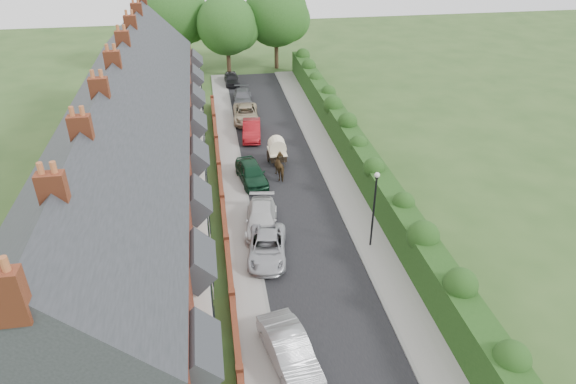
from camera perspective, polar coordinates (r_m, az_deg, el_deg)
name	(u,v)px	position (r m, az deg, el deg)	size (l,w,h in m)	color
ground	(332,295)	(28.47, 4.86, -11.38)	(140.00, 140.00, 0.00)	#2D4C1E
road	(289,194)	(37.11, 0.16, -0.28)	(6.00, 58.00, 0.02)	black
pavement_hedge_side	(344,189)	(37.88, 6.29, 0.29)	(2.20, 58.00, 0.12)	gray
pavement_house_side	(236,198)	(36.74, -5.78, -0.70)	(1.70, 58.00, 0.12)	gray
kerb_hedge_side	(331,190)	(37.64, 4.75, 0.17)	(0.18, 58.00, 0.13)	gray
kerb_house_side	(247,197)	(36.78, -4.53, -0.59)	(0.18, 58.00, 0.13)	gray
hedge	(370,169)	(37.64, 9.07, 2.55)	(2.10, 58.00, 2.85)	#153511
terrace_row	(131,155)	(34.13, -17.02, 3.91)	(9.05, 40.50, 11.50)	brown
garden_wall_row	(223,202)	(35.65, -7.29, -1.09)	(0.35, 40.35, 1.10)	brown
lamppost	(375,201)	(30.46, 9.60, -0.95)	(0.32, 0.32, 5.16)	black
tree_far_left	(230,26)	(62.10, -6.50, 17.84)	(7.14, 6.80, 9.29)	#332316
tree_far_right	(279,15)	(64.51, -0.99, 19.02)	(7.98, 7.60, 10.31)	#332316
tree_far_back	(177,14)	(64.84, -12.26, 18.72)	(8.40, 8.00, 10.82)	#332316
car_silver_a	(290,351)	(24.51, 0.19, -17.23)	(1.68, 4.82, 1.59)	#97989C
car_silver_b	(267,247)	(30.67, -2.33, -6.16)	(2.21, 4.80, 1.33)	#AAACB2
car_white	(261,219)	(33.09, -2.99, -3.05)	(2.00, 4.92, 1.43)	silver
car_green	(251,173)	(38.53, -4.09, 2.16)	(1.82, 4.52, 1.54)	black
car_red	(252,130)	(45.91, -4.06, 6.91)	(1.55, 4.43, 1.46)	maroon
car_beige	(246,114)	(49.58, -4.72, 8.65)	(2.32, 5.02, 1.40)	tan
car_grey	(242,97)	(54.08, -5.08, 10.46)	(1.86, 4.58, 1.33)	#55575D
car_black	(232,79)	(60.00, -6.29, 12.41)	(1.57, 3.90, 1.33)	black
horse	(281,167)	(39.05, -0.75, 2.82)	(0.94, 2.07, 1.75)	#443018
horse_cart	(277,149)	(40.83, -1.22, 4.78)	(1.43, 3.16, 2.28)	black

